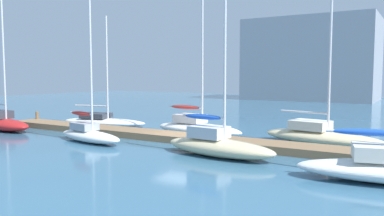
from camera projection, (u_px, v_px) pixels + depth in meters
name	position (u px, v px, depth m)	size (l,w,h in m)	color
ground_plane	(176.00, 141.00, 25.34)	(120.00, 120.00, 0.00)	#386684
dock_pier	(176.00, 137.00, 25.32)	(31.28, 2.21, 0.45)	#846647
dock_piling_near_end	(37.00, 118.00, 33.97)	(0.28, 0.28, 1.10)	#846647
sailboat_0	(4.00, 122.00, 29.93)	(6.13, 2.42, 10.23)	#B21E1E
sailboat_1	(103.00, 120.00, 32.79)	(8.03, 3.82, 9.15)	white
sailboat_2	(89.00, 133.00, 24.87)	(5.97, 2.57, 8.89)	white
sailboat_3	(197.00, 126.00, 27.50)	(7.18, 2.71, 11.99)	white
sailboat_4	(218.00, 144.00, 20.44)	(6.64, 2.64, 8.39)	beige
sailboat_5	(320.00, 135.00, 23.84)	(7.88, 3.71, 11.82)	beige
harbor_building_distant	(312.00, 60.00, 67.55)	(21.28, 13.49, 13.85)	#9399A3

